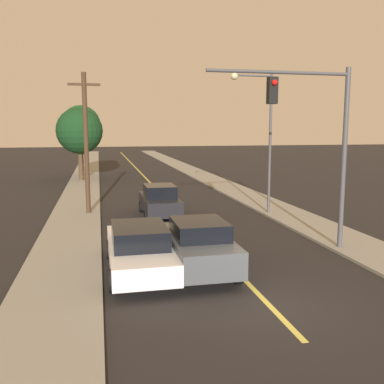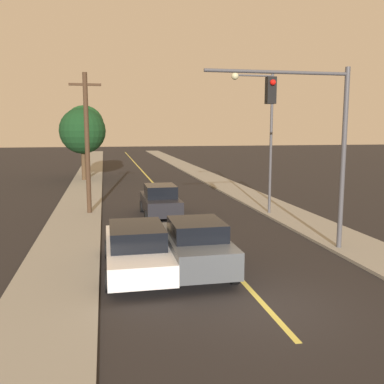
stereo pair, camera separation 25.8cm
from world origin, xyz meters
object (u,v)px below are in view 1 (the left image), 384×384
at_px(car_near_lane_second, 160,201).
at_px(tree_left_near, 79,131).
at_px(car_near_lane_front, 198,245).
at_px(utility_pole_left, 86,141).
at_px(streetlamp_right, 261,124).
at_px(tree_left_far, 81,125).
at_px(car_outer_lane_front, 139,248).
at_px(traffic_signal_mast, 315,127).

bearing_deg(car_near_lane_second, tree_left_near, 105.55).
xyz_separation_m(car_near_lane_front, tree_left_near, (-4.51, 24.99, 3.43)).
relative_size(car_near_lane_second, utility_pole_left, 0.61).
relative_size(streetlamp_right, tree_left_far, 1.10).
distance_m(tree_left_near, tree_left_far, 3.59).
xyz_separation_m(car_near_lane_second, car_outer_lane_front, (-1.83, -8.39, -0.04)).
bearing_deg(traffic_signal_mast, tree_left_near, 110.87).
bearing_deg(traffic_signal_mast, tree_left_far, 108.32).
relative_size(car_outer_lane_front, utility_pole_left, 0.72).
relative_size(traffic_signal_mast, tree_left_near, 1.06).
relative_size(utility_pole_left, tree_left_near, 1.17).
bearing_deg(car_near_lane_second, car_outer_lane_front, -102.30).
xyz_separation_m(car_outer_lane_front, tree_left_far, (-2.67, 28.17, 4.05)).
height_order(utility_pole_left, tree_left_far, utility_pole_left).
bearing_deg(tree_left_far, car_near_lane_second, -77.18).
distance_m(utility_pole_left, tree_left_near, 15.09).
distance_m(car_near_lane_second, tree_left_near, 17.20).
relative_size(car_near_lane_front, tree_left_near, 0.69).
distance_m(traffic_signal_mast, utility_pole_left, 11.90).
bearing_deg(streetlamp_right, utility_pole_left, 167.92).
xyz_separation_m(streetlamp_right, tree_left_far, (-9.64, 20.48, 0.10)).
bearing_deg(tree_left_near, utility_pole_left, -86.50).
bearing_deg(streetlamp_right, car_outer_lane_front, -132.18).
bearing_deg(car_near_lane_front, car_near_lane_second, 90.00).
relative_size(car_near_lane_front, streetlamp_right, 0.60).
height_order(car_outer_lane_front, tree_left_near, tree_left_near).
distance_m(car_near_lane_front, car_near_lane_second, 8.77).
height_order(car_near_lane_second, tree_left_near, tree_left_near).
bearing_deg(car_near_lane_second, tree_left_far, 102.82).
bearing_deg(utility_pole_left, streetlamp_right, -12.08).
height_order(traffic_signal_mast, tree_left_far, traffic_signal_mast).
xyz_separation_m(traffic_signal_mast, streetlamp_right, (0.61, 6.80, 0.18)).
bearing_deg(tree_left_near, car_near_lane_front, -79.76).
xyz_separation_m(traffic_signal_mast, tree_left_far, (-9.03, 27.28, 0.28)).
xyz_separation_m(utility_pole_left, tree_left_far, (-0.91, 18.61, 0.97)).
xyz_separation_m(car_outer_lane_front, streetlamp_right, (6.97, 7.69, 3.96)).
bearing_deg(streetlamp_right, car_near_lane_second, 172.24).
bearing_deg(car_near_lane_second, streetlamp_right, -7.76).
bearing_deg(traffic_signal_mast, car_near_lane_front, -164.34).
distance_m(car_outer_lane_front, tree_left_near, 25.01).
bearing_deg(car_outer_lane_front, utility_pole_left, 100.46).
height_order(car_near_lane_front, tree_left_far, tree_left_far).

